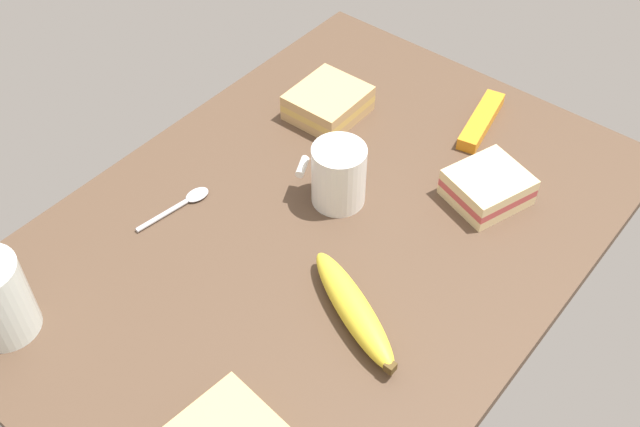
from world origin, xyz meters
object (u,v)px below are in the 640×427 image
coffee_mug_black (338,174)px  sandwich_side (488,187)px  banana (353,309)px  snack_bar (481,121)px  sandwich_extra (328,103)px  spoon (184,202)px

coffee_mug_black → sandwich_side: bearing=129.6°
banana → snack_bar: size_ratio=1.38×
coffee_mug_black → sandwich_extra: size_ratio=0.85×
sandwich_side → banana: sandwich_side is taller
sandwich_extra → banana: sandwich_extra is taller
sandwich_extra → spoon: sandwich_extra is taller
spoon → snack_bar: snack_bar is taller
sandwich_extra → spoon: 28.74cm
spoon → sandwich_extra: bearing=173.8°
coffee_mug_black → banana: size_ratio=0.51×
sandwich_side → spoon: size_ratio=1.05×
spoon → snack_bar: 47.56cm
snack_bar → coffee_mug_black: bearing=-26.9°
coffee_mug_black → snack_bar: 28.04cm
sandwich_side → spoon: (27.96, -32.34, -1.82)cm
coffee_mug_black → sandwich_extra: (-13.96, -13.03, -2.60)cm
coffee_mug_black → sandwich_side: size_ratio=0.77×
sandwich_side → coffee_mug_black: bearing=-50.4°
coffee_mug_black → banana: 21.00cm
sandwich_side → sandwich_extra: 29.25cm
sandwich_side → banana: 28.56cm
coffee_mug_black → banana: (15.09, 14.31, -2.85)cm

